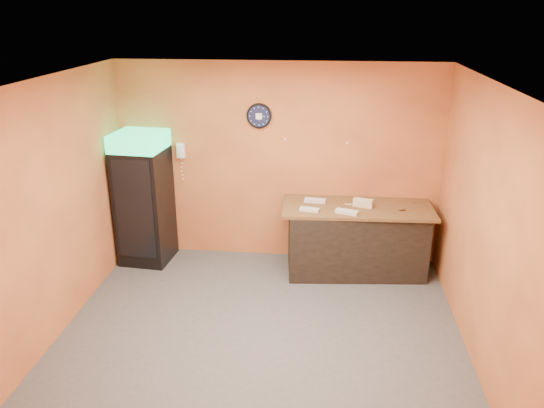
# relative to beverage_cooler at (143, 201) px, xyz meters

# --- Properties ---
(floor) EXTENTS (4.50, 4.50, 0.00)m
(floor) POSITION_rel_beverage_cooler_xyz_m (1.85, -1.61, -0.92)
(floor) COLOR #47474C
(floor) RESTS_ON ground
(back_wall) EXTENTS (4.50, 0.02, 2.80)m
(back_wall) POSITION_rel_beverage_cooler_xyz_m (1.85, 0.39, 0.48)
(back_wall) COLOR orange
(back_wall) RESTS_ON floor
(left_wall) EXTENTS (0.02, 4.00, 2.80)m
(left_wall) POSITION_rel_beverage_cooler_xyz_m (-0.40, -1.61, 0.48)
(left_wall) COLOR orange
(left_wall) RESTS_ON floor
(right_wall) EXTENTS (0.02, 4.00, 2.80)m
(right_wall) POSITION_rel_beverage_cooler_xyz_m (4.10, -1.61, 0.48)
(right_wall) COLOR orange
(right_wall) RESTS_ON floor
(ceiling) EXTENTS (4.50, 4.00, 0.02)m
(ceiling) POSITION_rel_beverage_cooler_xyz_m (1.85, -1.61, 1.88)
(ceiling) COLOR white
(ceiling) RESTS_ON back_wall
(beverage_cooler) EXTENTS (0.72, 0.72, 1.88)m
(beverage_cooler) POSITION_rel_beverage_cooler_xyz_m (0.00, 0.00, 0.00)
(beverage_cooler) COLOR black
(beverage_cooler) RESTS_ON floor
(prep_counter) EXTENTS (1.89, 0.97, 0.91)m
(prep_counter) POSITION_rel_beverage_cooler_xyz_m (2.96, -0.01, -0.46)
(prep_counter) COLOR black
(prep_counter) RESTS_ON floor
(wall_clock) EXTENTS (0.34, 0.06, 0.34)m
(wall_clock) POSITION_rel_beverage_cooler_xyz_m (1.59, 0.36, 1.15)
(wall_clock) COLOR black
(wall_clock) RESTS_ON back_wall
(wall_phone) EXTENTS (0.12, 0.10, 0.21)m
(wall_phone) POSITION_rel_beverage_cooler_xyz_m (0.48, 0.34, 0.64)
(wall_phone) COLOR white
(wall_phone) RESTS_ON back_wall
(butcher_paper) EXTENTS (2.03, 0.93, 0.04)m
(butcher_paper) POSITION_rel_beverage_cooler_xyz_m (2.96, -0.01, 0.02)
(butcher_paper) COLOR brown
(butcher_paper) RESTS_ON prep_counter
(sub_roll_stack) EXTENTS (0.27, 0.16, 0.11)m
(sub_roll_stack) POSITION_rel_beverage_cooler_xyz_m (3.03, -0.02, 0.09)
(sub_roll_stack) COLOR beige
(sub_roll_stack) RESTS_ON butcher_paper
(wrapped_sandwich_left) EXTENTS (0.27, 0.15, 0.04)m
(wrapped_sandwich_left) POSITION_rel_beverage_cooler_xyz_m (2.32, -0.24, 0.05)
(wrapped_sandwich_left) COLOR silver
(wrapped_sandwich_left) RESTS_ON butcher_paper
(wrapped_sandwich_mid) EXTENTS (0.31, 0.20, 0.04)m
(wrapped_sandwich_mid) POSITION_rel_beverage_cooler_xyz_m (2.81, -0.28, 0.06)
(wrapped_sandwich_mid) COLOR silver
(wrapped_sandwich_mid) RESTS_ON butcher_paper
(wrapped_sandwich_right) EXTENTS (0.30, 0.14, 0.04)m
(wrapped_sandwich_right) POSITION_rel_beverage_cooler_xyz_m (2.39, 0.10, 0.06)
(wrapped_sandwich_right) COLOR silver
(wrapped_sandwich_right) RESTS_ON butcher_paper
(kitchen_tool) EXTENTS (0.06, 0.06, 0.06)m
(kitchen_tool) POSITION_rel_beverage_cooler_xyz_m (2.93, 0.02, 0.06)
(kitchen_tool) COLOR silver
(kitchen_tool) RESTS_ON butcher_paper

